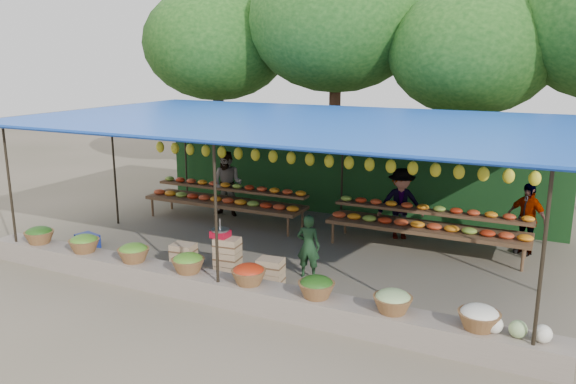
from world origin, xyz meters
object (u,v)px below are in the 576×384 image
at_px(crate_counter, 226,262).
at_px(blue_crate_back, 88,241).
at_px(vendor_seated, 308,246).
at_px(blue_crate_front, 59,252).
at_px(weighing_scale, 220,233).

relative_size(crate_counter, blue_crate_back, 4.90).
relative_size(vendor_seated, blue_crate_back, 2.48).
xyz_separation_m(vendor_seated, blue_crate_back, (-4.97, -0.55, -0.46)).
relative_size(crate_counter, blue_crate_front, 5.10).
bearing_deg(crate_counter, blue_crate_back, 177.85).
bearing_deg(vendor_seated, weighing_scale, 15.99).
height_order(crate_counter, weighing_scale, weighing_scale).
distance_m(vendor_seated, blue_crate_back, 5.02).
xyz_separation_m(crate_counter, weighing_scale, (-0.12, -0.00, 0.54)).
bearing_deg(vendor_seated, crate_counter, 17.82).
relative_size(blue_crate_front, blue_crate_back, 0.96).
distance_m(crate_counter, vendor_seated, 1.55).
distance_m(blue_crate_front, blue_crate_back, 0.76).
bearing_deg(blue_crate_front, blue_crate_back, 110.88).
height_order(crate_counter, blue_crate_front, crate_counter).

